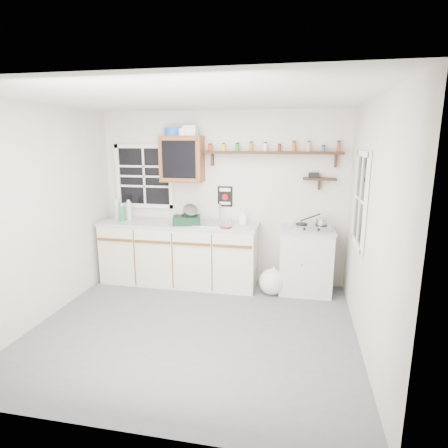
% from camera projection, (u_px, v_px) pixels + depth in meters
% --- Properties ---
extents(room, '(3.64, 3.24, 2.54)m').
position_uv_depth(room, '(192.00, 221.00, 3.99)').
color(room, '#555658').
rests_on(room, ground).
extents(main_cabinet, '(2.31, 0.63, 0.92)m').
position_uv_depth(main_cabinet, '(179.00, 253.00, 5.52)').
color(main_cabinet, beige).
rests_on(main_cabinet, floor).
extents(right_cabinet, '(0.73, 0.57, 0.91)m').
position_uv_depth(right_cabinet, '(306.00, 260.00, 5.19)').
color(right_cabinet, beige).
rests_on(right_cabinet, floor).
extents(sink, '(0.52, 0.44, 0.29)m').
position_uv_depth(sink, '(214.00, 223.00, 5.32)').
color(sink, '#ACACB1').
rests_on(sink, main_cabinet).
extents(upper_cabinet, '(0.60, 0.32, 0.65)m').
position_uv_depth(upper_cabinet, '(182.00, 159.00, 5.35)').
color(upper_cabinet, brown).
rests_on(upper_cabinet, wall_back).
extents(upper_cabinet_clutter, '(0.47, 0.24, 0.14)m').
position_uv_depth(upper_cabinet_clutter, '(180.00, 131.00, 5.26)').
color(upper_cabinet_clutter, '#1B44B1').
rests_on(upper_cabinet_clutter, upper_cabinet).
extents(spice_shelf, '(1.91, 0.18, 0.35)m').
position_uv_depth(spice_shelf, '(272.00, 152.00, 5.15)').
color(spice_shelf, black).
rests_on(spice_shelf, wall_back).
extents(secondary_shelf, '(0.45, 0.16, 0.24)m').
position_uv_depth(secondary_shelf, '(318.00, 178.00, 5.11)').
color(secondary_shelf, black).
rests_on(secondary_shelf, wall_back).
extents(warning_sign, '(0.22, 0.02, 0.30)m').
position_uv_depth(warning_sign, '(225.00, 196.00, 5.49)').
color(warning_sign, black).
rests_on(warning_sign, wall_back).
extents(window_back, '(0.93, 0.03, 0.98)m').
position_uv_depth(window_back, '(144.00, 176.00, 5.67)').
color(window_back, black).
rests_on(window_back, wall_back).
extents(window_right, '(0.03, 0.78, 1.08)m').
position_uv_depth(window_right, '(361.00, 200.00, 4.13)').
color(window_right, black).
rests_on(window_right, wall_back).
extents(water_bottles, '(0.29, 0.19, 0.31)m').
position_uv_depth(water_bottles, '(122.00, 211.00, 5.56)').
color(water_bottles, '#A2B8BE').
rests_on(water_bottles, main_cabinet).
extents(dish_rack, '(0.45, 0.38, 0.29)m').
position_uv_depth(dish_rack, '(188.00, 218.00, 5.31)').
color(dish_rack, black).
rests_on(dish_rack, main_cabinet).
extents(soap_bottle, '(0.11, 0.11, 0.21)m').
position_uv_depth(soap_bottle, '(243.00, 217.00, 5.30)').
color(soap_bottle, white).
rests_on(soap_bottle, main_cabinet).
extents(rag, '(0.16, 0.14, 0.02)m').
position_uv_depth(rag, '(226.00, 228.00, 5.08)').
color(rag, maroon).
rests_on(rag, main_cabinet).
extents(hotplate, '(0.52, 0.28, 0.08)m').
position_uv_depth(hotplate, '(311.00, 227.00, 5.06)').
color(hotplate, '#ACACB1').
rests_on(hotplate, right_cabinet).
extents(saucepan, '(0.35, 0.22, 0.16)m').
position_uv_depth(saucepan, '(321.00, 221.00, 5.02)').
color(saucepan, '#ACACB1').
rests_on(saucepan, hotplate).
extents(trash_bag, '(0.39, 0.35, 0.44)m').
position_uv_depth(trash_bag, '(272.00, 281.00, 5.15)').
color(trash_bag, silver).
rests_on(trash_bag, floor).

